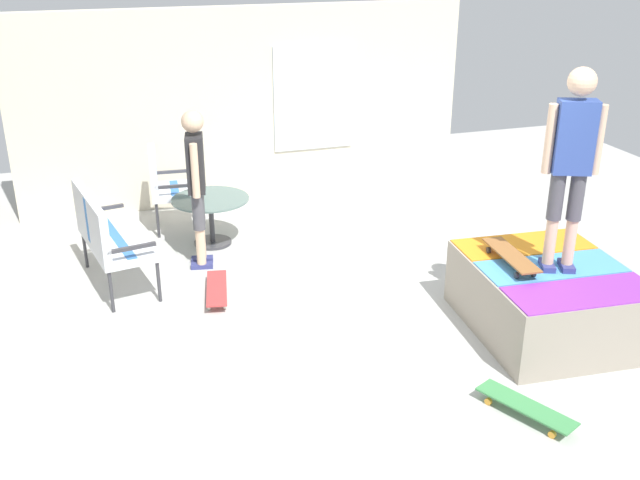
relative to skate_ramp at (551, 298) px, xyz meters
The scene contains 11 objects.
ground_plane 1.52m from the skate_ramp, 64.61° to the left, with size 12.00×12.00×0.10m, color #B2B2AD.
house_facade 4.88m from the skate_ramp, 22.29° to the left, with size 0.23×6.00×2.56m.
skate_ramp is the anchor object (origin of this frame).
patio_bench 4.41m from the skate_ramp, 60.38° to the left, with size 1.33×0.77×1.02m.
patio_chair_near_house 4.73m from the skate_ramp, 40.30° to the left, with size 0.66×0.60×1.02m.
patio_table 3.95m from the skate_ramp, 41.47° to the left, with size 0.90×0.90×0.57m.
person_watching 3.78m from the skate_ramp, 49.64° to the left, with size 0.47×0.29×1.74m.
person_skater 1.38m from the skate_ramp, 159.61° to the left, with size 0.33×0.45×1.78m.
skateboard_by_bench 3.25m from the skate_ramp, 60.45° to the left, with size 0.82×0.34×0.10m.
skateboard_spare 1.47m from the skate_ramp, 139.89° to the left, with size 0.81×0.52×0.10m.
skateboard_on_ramp 0.57m from the skate_ramp, 66.98° to the left, with size 0.81×0.27×0.10m.
Camera 1 is at (-5.69, 2.53, 3.45)m, focal length 41.25 mm.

